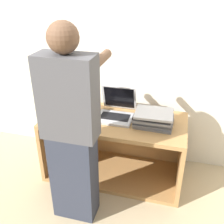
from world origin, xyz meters
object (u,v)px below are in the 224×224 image
laptop_open (116,111)px  laptop_stack_left (78,109)px  laptop_stack_right (154,118)px  person (71,132)px

laptop_open → laptop_stack_left: (-0.35, -0.06, 0.01)m
laptop_open → laptop_stack_right: (0.36, -0.06, 0.01)m
laptop_open → laptop_stack_right: laptop_open is taller
person → laptop_stack_right: bearing=45.8°
laptop_open → person: person is taller
person → laptop_stack_left: bearing=107.0°
laptop_stack_right → person: (-0.54, -0.55, 0.10)m
laptop_open → laptop_stack_left: bearing=-170.8°
laptop_stack_left → laptop_stack_right: bearing=-0.1°
laptop_stack_left → laptop_stack_right: same height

